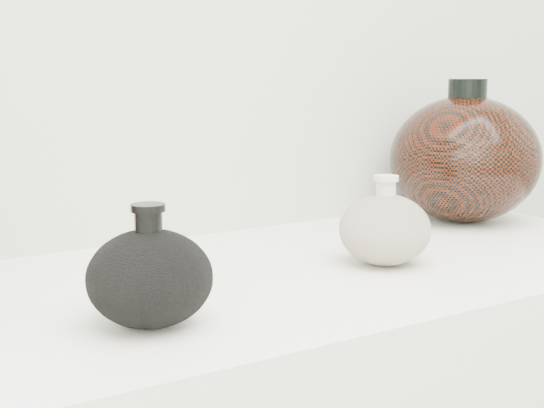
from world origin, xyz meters
TOP-DOWN VIEW (x-y plane):
  - black_gourd_vase at (-0.21, 0.84)m, footprint 0.15×0.15m
  - cream_gourd_vase at (0.14, 0.90)m, footprint 0.13×0.13m
  - right_round_pot at (0.46, 1.06)m, footprint 0.32×0.32m

SIDE VIEW (x-z plane):
  - cream_gourd_vase at x=0.14m, z-range 0.89..1.01m
  - black_gourd_vase at x=-0.21m, z-range 0.89..1.01m
  - right_round_pot at x=0.46m, z-range 0.89..1.13m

